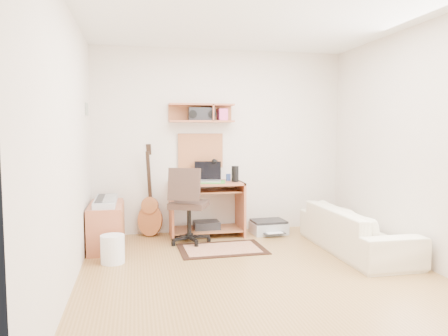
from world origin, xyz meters
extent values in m
cube|color=#A37944|center=(0.00, 0.00, -0.01)|extent=(3.60, 4.00, 0.01)
cube|color=white|center=(0.00, 0.00, 2.60)|extent=(3.60, 4.00, 0.01)
cube|color=silver|center=(0.00, 2.00, 1.30)|extent=(3.60, 0.01, 2.60)
cube|color=silver|center=(-1.80, 0.00, 1.30)|extent=(0.01, 4.00, 2.60)
cube|color=silver|center=(1.80, 0.00, 1.30)|extent=(0.01, 4.00, 2.60)
cube|color=#B15F3E|center=(-0.30, 1.88, 1.70)|extent=(0.90, 0.25, 0.26)
cube|color=#A68C53|center=(-0.30, 1.98, 1.17)|extent=(0.64, 0.03, 0.49)
cube|color=#4C8CBF|center=(-1.79, 1.50, 1.72)|extent=(0.02, 0.20, 0.15)
cylinder|color=black|center=(0.14, 1.68, 0.86)|extent=(0.10, 0.10, 0.22)
cylinder|color=#314A95|center=(0.07, 1.83, 0.80)|extent=(0.07, 0.07, 0.10)
cube|color=black|center=(-0.30, 1.87, 1.68)|extent=(0.36, 0.17, 0.19)
cube|color=#D2B58D|center=(-0.19, 0.99, 0.01)|extent=(1.07, 0.73, 0.01)
cube|color=#B15F3E|center=(-1.58, 1.37, 0.28)|extent=(0.40, 0.90, 0.55)
cube|color=#B2B5BA|center=(-1.58, 1.37, 0.59)|extent=(0.26, 0.82, 0.07)
cylinder|color=white|center=(-1.47, 0.71, 0.16)|extent=(0.31, 0.31, 0.31)
cube|color=#A5A8AA|center=(0.62, 1.67, 0.08)|extent=(0.50, 0.40, 0.18)
imported|color=beige|center=(1.38, 0.59, 0.35)|extent=(0.53, 1.81, 0.71)
camera|label=1|loc=(-1.21, -4.07, 1.46)|focal=34.44mm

